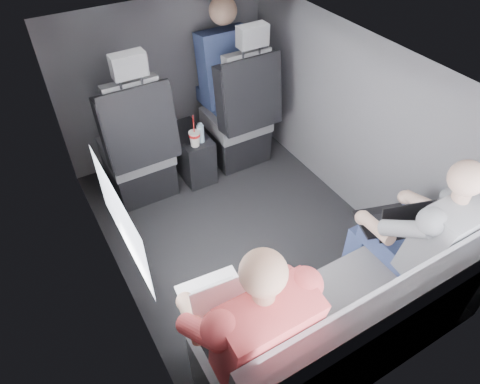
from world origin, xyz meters
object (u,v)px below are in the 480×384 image
front_seat_right (240,121)px  water_bottle (201,133)px  soda_cup (195,138)px  laptop_black (393,221)px  center_console (191,153)px  passenger_rear_right (419,237)px  passenger_front_right (225,68)px  passenger_rear_left (247,327)px  front_seat_left (138,153)px  rear_bench (347,325)px  laptop_white (217,296)px

front_seat_right → water_bottle: size_ratio=7.61×
soda_cup → laptop_black: 1.62m
center_console → passenger_rear_right: (0.53, -1.85, 0.42)m
water_bottle → passenger_front_right: size_ratio=0.18×
passenger_front_right → passenger_rear_left: bearing=-116.5°
front_seat_left → rear_bench: (0.45, -1.90, -0.09)m
center_console → soda_cup: size_ratio=1.77×
soda_cup → center_console: bearing=80.0°
laptop_black → passenger_front_right: (-0.03, 1.91, 0.13)m
center_console → water_bottle: bearing=-77.1°
center_console → passenger_rear_right: passenger_rear_right is taller
front_seat_right → passenger_rear_right: 1.82m
center_console → water_bottle: water_bottle is taller
soda_cup → passenger_rear_left: 1.77m
water_bottle → laptop_black: size_ratio=0.45×
passenger_rear_left → passenger_rear_right: bearing=0.0°
laptop_white → passenger_front_right: (1.07, 1.85, 0.13)m
center_console → soda_cup: 0.32m
center_console → water_bottle: 0.31m
water_bottle → passenger_rear_right: 1.78m
laptop_white → center_console: bearing=69.5°
center_console → laptop_black: bearing=-74.0°
soda_cup → laptop_white: size_ratio=0.80×
water_bottle → rear_bench: bearing=-91.1°
front_seat_left → laptop_white: front_seat_left is taller
passenger_rear_right → front_seat_right: bearing=92.6°
front_seat_left → passenger_rear_right: (0.98, -1.81, 0.22)m
laptop_white → laptop_black: size_ratio=0.91×
water_bottle → laptop_white: laptop_white is taller
front_seat_right → passenger_rear_right: bearing=-87.4°
laptop_black → passenger_rear_left: 1.07m
front_seat_left → front_seat_right: (0.90, 0.00, 0.00)m
water_bottle → laptop_black: laptop_black is taller
rear_bench → laptop_black: (0.49, 0.25, 0.32)m
front_seat_right → passenger_front_right: bearing=88.4°
soda_cup → passenger_rear_right: 1.77m
laptop_white → front_seat_left: bearing=84.3°
laptop_black → passenger_rear_right: passenger_rear_right is taller
passenger_rear_left → passenger_rear_right: 1.11m
front_seat_right → soda_cup: front_seat_right is taller
rear_bench → laptop_black: bearing=27.1°
center_console → passenger_front_right: (0.46, 0.22, 0.56)m
passenger_rear_right → passenger_front_right: passenger_front_right is taller
soda_cup → passenger_rear_right: bearing=-71.4°
front_seat_left → laptop_white: 1.62m
water_bottle → laptop_black: (0.45, -1.55, 0.15)m
passenger_front_right → center_console: bearing=-154.5°
water_bottle → laptop_white: bearing=-113.4°
front_seat_right → front_seat_left: bearing=180.0°
rear_bench → passenger_front_right: size_ratio=1.75×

